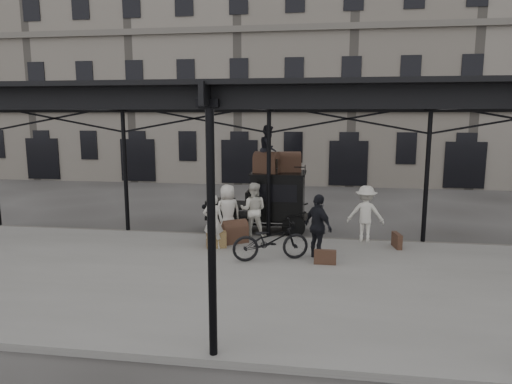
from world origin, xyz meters
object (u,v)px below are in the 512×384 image
at_px(taxi, 269,199).
at_px(steamer_trunk_platform, 234,233).
at_px(bicycle, 271,240).
at_px(porter_official, 318,227).
at_px(porter_left, 213,221).
at_px(steamer_trunk_roof_near, 266,164).

relative_size(taxi, steamer_trunk_platform, 4.38).
height_order(taxi, bicycle, taxi).
height_order(taxi, porter_official, taxi).
xyz_separation_m(taxi, porter_official, (1.77, -3.29, -0.13)).
relative_size(taxi, porter_left, 2.19).
distance_m(porter_official, steamer_trunk_platform, 3.01).
distance_m(bicycle, steamer_trunk_platform, 2.12).
bearing_deg(bicycle, porter_left, 45.67).
relative_size(bicycle, steamer_trunk_roof_near, 2.57).
distance_m(taxi, steamer_trunk_roof_near, 1.31).
bearing_deg(steamer_trunk_platform, steamer_trunk_roof_near, 30.75).
relative_size(steamer_trunk_roof_near, steamer_trunk_platform, 1.01).
bearing_deg(steamer_trunk_roof_near, porter_left, -100.84).
distance_m(porter_left, steamer_trunk_platform, 1.01).
xyz_separation_m(taxi, steamer_trunk_roof_near, (-0.08, -0.25, 1.28)).
height_order(porter_left, bicycle, porter_left).
bearing_deg(steamer_trunk_roof_near, porter_official, -41.99).
bearing_deg(steamer_trunk_platform, porter_left, -158.88).
height_order(porter_left, porter_official, porter_official).
height_order(taxi, porter_left, taxi).
distance_m(porter_official, bicycle, 1.40).
xyz_separation_m(taxi, steamer_trunk_platform, (-0.90, -2.04, -0.75)).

